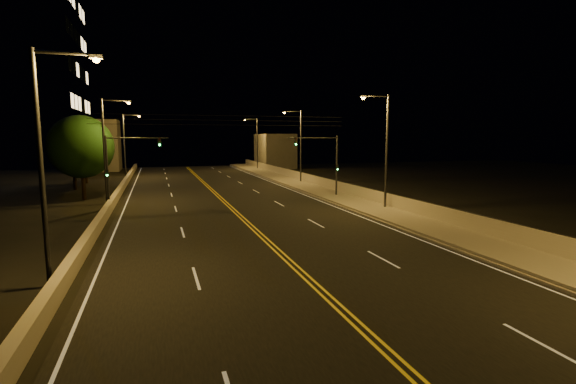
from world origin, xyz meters
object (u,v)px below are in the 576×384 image
object	(u,v)px
streetlight_4	(48,153)
tree_2	(85,148)
streetlight_3	(256,140)
streetlight_2	(299,142)
streetlight_6	(126,141)
tree_0	(81,147)
streetlight_5	(107,144)
tree_1	(73,148)
traffic_signal_left	(120,162)
streetlight_1	(384,145)
traffic_signal_right	(327,159)

from	to	relation	value
streetlight_4	tree_2	distance (m)	41.07
streetlight_3	streetlight_4	bearing A→B (deg)	-111.00
streetlight_2	streetlight_6	distance (m)	26.36
tree_0	streetlight_5	bearing A→B (deg)	-53.09
streetlight_5	tree_1	world-z (taller)	streetlight_5
streetlight_4	streetlight_5	size ratio (longest dim) A/B	1.00
streetlight_3	tree_2	world-z (taller)	streetlight_3
streetlight_6	tree_1	size ratio (longest dim) A/B	1.24
traffic_signal_left	tree_1	bearing A→B (deg)	112.09
streetlight_1	streetlight_4	world-z (taller)	same
streetlight_1	tree_2	size ratio (longest dim) A/B	1.29
tree_1	tree_2	bearing A→B (deg)	88.06
streetlight_6	tree_2	xyz separation A→B (m)	(-4.62, -6.60, -0.81)
tree_0	tree_1	distance (m)	9.01
streetlight_2	streetlight_4	xyz separation A→B (m)	(-21.45, -32.09, 0.00)
streetlight_2	tree_2	distance (m)	27.50
streetlight_4	tree_1	bearing A→B (deg)	98.13
tree_1	traffic_signal_right	bearing A→B (deg)	-30.73
tree_2	traffic_signal_right	bearing A→B (deg)	-41.34
streetlight_2	traffic_signal_right	xyz separation A→B (m)	(-1.53, -12.87, -1.51)
streetlight_5	tree_1	size ratio (longest dim) A/B	1.24
streetlight_1	traffic_signal_left	xyz separation A→B (m)	(-20.32, 7.88, -1.51)
streetlight_5	streetlight_6	xyz separation A→B (m)	(0.00, 25.72, 0.00)
traffic_signal_right	tree_0	distance (m)	23.38
streetlight_3	traffic_signal_left	xyz separation A→B (m)	(-20.32, -36.67, -1.51)
streetlight_2	streetlight_3	xyz separation A→B (m)	(0.00, 23.80, 0.00)
streetlight_6	traffic_signal_left	bearing A→B (deg)	-87.71
streetlight_6	traffic_signal_left	xyz separation A→B (m)	(1.13, -28.19, -1.51)
streetlight_1	streetlight_3	world-z (taller)	same
streetlight_2	traffic_signal_right	size ratio (longest dim) A/B	1.53
streetlight_4	streetlight_6	xyz separation A→B (m)	(0.00, 47.40, 0.00)
streetlight_3	tree_1	world-z (taller)	streetlight_3
traffic_signal_left	streetlight_3	bearing A→B (deg)	61.00
streetlight_4	streetlight_6	bearing A→B (deg)	90.00
streetlight_2	tree_1	world-z (taller)	streetlight_2
traffic_signal_left	streetlight_5	bearing A→B (deg)	114.55
traffic_signal_left	tree_0	world-z (taller)	tree_0
streetlight_1	traffic_signal_right	bearing A→B (deg)	100.98
streetlight_1	streetlight_4	size ratio (longest dim) A/B	1.00
traffic_signal_left	tree_2	xyz separation A→B (m)	(-5.75, 21.59, 0.70)
streetlight_2	tree_0	size ratio (longest dim) A/B	1.16
streetlight_4	tree_2	xyz separation A→B (m)	(-4.62, 40.80, -0.81)
streetlight_1	tree_1	size ratio (longest dim) A/B	1.24
streetlight_1	streetlight_5	bearing A→B (deg)	154.25
streetlight_4	tree_1	xyz separation A→B (m)	(-4.85, 33.94, -0.64)
traffic_signal_left	streetlight_4	bearing A→B (deg)	-93.36
streetlight_1	tree_2	world-z (taller)	streetlight_1
streetlight_5	traffic_signal_left	world-z (taller)	streetlight_5
streetlight_2	streetlight_5	world-z (taller)	same
tree_0	tree_1	xyz separation A→B (m)	(-2.20, 8.73, -0.33)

